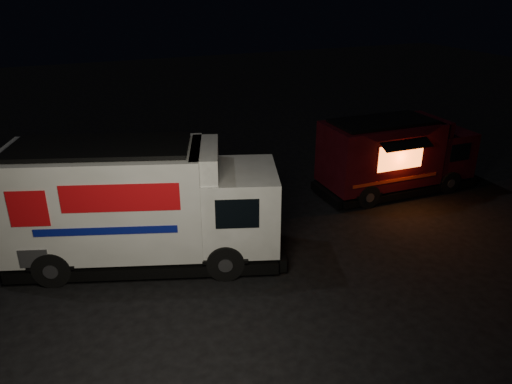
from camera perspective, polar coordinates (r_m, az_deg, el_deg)
The scene contains 3 objects.
ground at distance 13.83m, azimuth -1.58°, elevation -9.60°, with size 80.00×80.00×0.00m, color black.
white_truck at distance 14.13m, azimuth -12.62°, elevation -1.37°, with size 7.71×2.63×3.50m, color white, non-canonical shape.
red_truck at distance 19.40m, azimuth 15.83°, elevation 4.11°, with size 6.08×2.24×2.83m, color #3A0A11, non-canonical shape.
Camera 1 is at (-4.16, -10.83, 7.53)m, focal length 35.00 mm.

